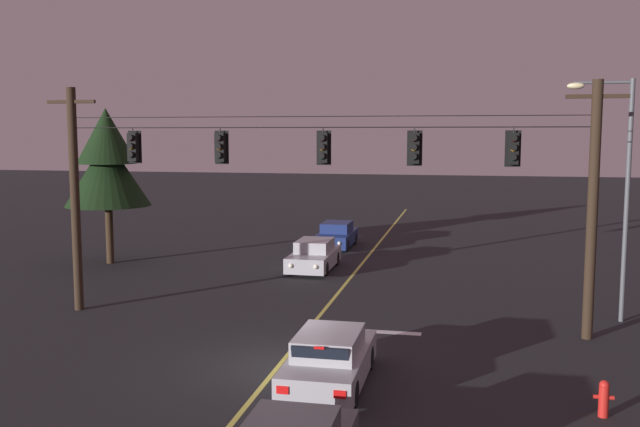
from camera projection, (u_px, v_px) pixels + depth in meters
ground_plane at (279, 365)px, 18.99m from camera, size 180.00×180.00×0.00m
lane_centre_stripe at (345, 285)px, 29.09m from camera, size 0.14×60.00×0.01m
stop_bar_paint at (368, 331)px, 22.28m from camera, size 3.40×0.36×0.01m
signal_span_assembly at (314, 201)px, 22.79m from camera, size 19.05×0.32×7.88m
traffic_light_leftmost at (133, 147)px, 23.87m from camera, size 0.48×0.41×1.22m
traffic_light_left_inner at (220, 147)px, 23.23m from camera, size 0.48×0.41×1.22m
traffic_light_centre at (323, 148)px, 22.51m from camera, size 0.48×0.41×1.22m
traffic_light_right_inner at (414, 148)px, 21.91m from camera, size 0.48×0.41×1.22m
traffic_light_rightmost at (513, 149)px, 21.29m from camera, size 0.48×0.41×1.22m
car_waiting_near_lane at (330, 360)px, 17.43m from camera, size 1.80×4.33×1.39m
car_oncoming_lead at (314, 256)px, 32.30m from camera, size 1.80×4.42×1.39m
car_oncoming_trailing at (337, 236)px, 38.75m from camera, size 1.80×4.42×1.39m
street_lamp_corner at (618, 178)px, 22.96m from camera, size 2.11×0.30×8.06m
tree_verge_near at (107, 162)px, 33.44m from camera, size 4.08×4.08×7.50m
fire_hydrant at (604, 398)px, 15.49m from camera, size 0.44×0.22×0.84m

